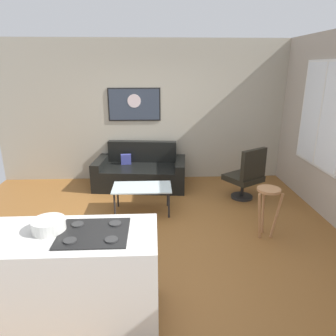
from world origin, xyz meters
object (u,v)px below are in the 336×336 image
object	(u,v)px
couch	(141,173)
coffee_table	(142,189)
mixing_bowl	(49,225)
bar_stool	(268,200)
armchair	(247,175)
wall_painting	(134,104)

from	to	relation	value
couch	coffee_table	distance (m)	1.21
coffee_table	mixing_bowl	xyz separation A→B (m)	(-0.73, -2.16, 0.54)
couch	bar_stool	world-z (taller)	couch
armchair	bar_stool	distance (m)	1.28
bar_stool	mixing_bowl	world-z (taller)	mixing_bowl
armchair	bar_stool	size ratio (longest dim) A/B	1.33
couch	armchair	size ratio (longest dim) A/B	1.92
mixing_bowl	wall_painting	bearing A→B (deg)	81.66
bar_stool	wall_painting	world-z (taller)	wall_painting
couch	coffee_table	size ratio (longest dim) A/B	1.96
bar_stool	wall_painting	distance (m)	3.30
couch	coffee_table	bearing A→B (deg)	-86.63
coffee_table	mixing_bowl	distance (m)	2.35
coffee_table	couch	bearing A→B (deg)	93.37
bar_stool	armchair	bearing A→B (deg)	85.79
coffee_table	armchair	size ratio (longest dim) A/B	0.98
coffee_table	mixing_bowl	bearing A→B (deg)	-108.74
coffee_table	wall_painting	distance (m)	2.01
coffee_table	wall_painting	world-z (taller)	wall_painting
couch	coffee_table	world-z (taller)	couch
couch	armchair	distance (m)	2.06
bar_stool	mixing_bowl	bearing A→B (deg)	-152.00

